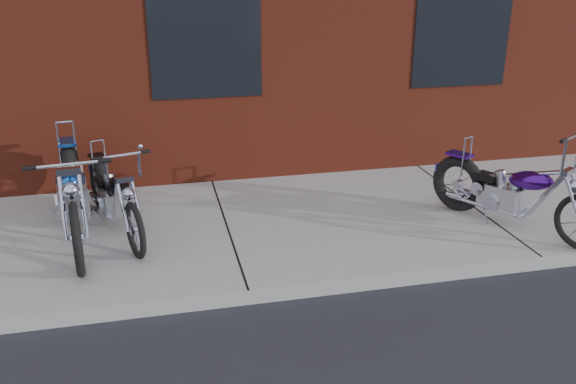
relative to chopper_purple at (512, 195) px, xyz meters
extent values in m
plane|color=#222329|center=(-3.08, -0.75, -0.53)|extent=(120.00, 120.00, 0.00)
cube|color=gray|center=(-3.08, 0.75, -0.46)|extent=(22.00, 3.00, 0.15)
torus|color=black|center=(-0.27, 0.47, -0.04)|extent=(0.45, 0.65, 0.67)
cube|color=#989B9E|center=(0.03, -0.05, -0.05)|extent=(0.41, 0.45, 0.28)
ellipsoid|color=#3A0C72|center=(0.16, -0.28, 0.22)|extent=(0.47, 0.57, 0.29)
cube|color=black|center=(-0.09, 0.16, 0.13)|extent=(0.33, 0.34, 0.06)
cylinder|color=#B0B4C8|center=(-0.23, 0.40, 0.31)|extent=(0.03, 0.03, 0.45)
cylinder|color=#B0B4C8|center=(0.02, 0.18, -0.18)|extent=(0.46, 0.75, 0.04)
torus|color=black|center=(-4.77, 1.49, 0.02)|extent=(0.25, 0.82, 0.80)
torus|color=black|center=(-4.56, -0.24, -0.02)|extent=(0.16, 0.73, 0.72)
cube|color=#989B9E|center=(-4.68, 0.79, 0.01)|extent=(0.36, 0.48, 0.33)
ellipsoid|color=blue|center=(-4.65, 0.48, 0.33)|extent=(0.36, 0.64, 0.34)
cube|color=beige|center=(-4.72, 1.07, 0.23)|extent=(0.30, 0.34, 0.07)
cylinder|color=#B0B4C8|center=(-4.58, -0.11, 0.27)|extent=(0.08, 0.33, 0.60)
cylinder|color=#B0B4C8|center=(-4.59, 0.03, 0.63)|extent=(0.61, 0.11, 0.03)
cylinder|color=#B0B4C8|center=(-4.76, 1.41, 0.44)|extent=(0.03, 0.03, 0.54)
cylinder|color=#B0B4C8|center=(-4.58, 1.05, -0.14)|extent=(0.17, 1.00, 0.05)
torus|color=black|center=(-4.42, 1.39, -0.06)|extent=(0.30, 0.66, 0.65)
torus|color=black|center=(-4.02, 0.03, -0.09)|extent=(0.23, 0.58, 0.58)
cube|color=#989B9E|center=(-4.26, 0.84, -0.07)|extent=(0.34, 0.42, 0.27)
ellipsoid|color=black|center=(-4.19, 0.60, 0.20)|extent=(0.36, 0.54, 0.28)
cube|color=black|center=(-4.32, 1.06, 0.11)|extent=(0.28, 0.30, 0.05)
cylinder|color=#B0B4C8|center=(-4.05, 0.14, 0.15)|extent=(0.11, 0.26, 0.48)
cylinder|color=#B0B4C8|center=(-4.08, 0.25, 0.64)|extent=(0.48, 0.17, 0.03)
cylinder|color=#B0B4C8|center=(-4.40, 1.32, 0.29)|extent=(0.02, 0.02, 0.43)
cylinder|color=#B0B4C8|center=(-4.21, 1.06, -0.18)|extent=(0.27, 0.79, 0.04)
camera|label=1|loc=(-3.81, -5.55, 2.41)|focal=38.00mm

